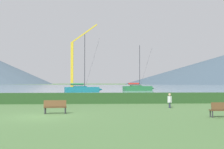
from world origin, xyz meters
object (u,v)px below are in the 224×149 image
Objects in this scene: park_bench_under_tree at (55,106)px; sailboat_slip_0 at (138,88)px; sailboat_slip_3 at (82,89)px; person_seated_viewer at (170,100)px; dock_crane at (73,68)px; park_bench_near_path at (222,109)px.

sailboat_slip_0 is at bearing 74.13° from park_bench_under_tree.
sailboat_slip_0 is at bearing 25.81° from sailboat_slip_3.
sailboat_slip_0 is at bearing 93.55° from person_seated_viewer.
sailboat_slip_3 is at bearing 112.74° from person_seated_viewer.
dock_crane is (-13.15, 60.72, 5.99)m from person_seated_viewer.
person_seated_viewer is (9.14, 4.00, 0.16)m from park_bench_under_tree.
park_bench_under_tree is (-10.68, 2.66, 0.00)m from park_bench_near_path.
park_bench_near_path is 69.23m from dock_crane.
park_bench_near_path is (-3.41, -57.30, -0.21)m from sailboat_slip_0.
sailboat_slip_0 is 18.76m from sailboat_slip_3.
sailboat_slip_3 is 8.51× the size of park_bench_near_path.
person_seated_viewer is at bearing -77.78° from dock_crane.
dock_crane reaches higher than park_bench_near_path.
park_bench_under_tree is at bearing -114.85° from sailboat_slip_0.
person_seated_viewer is (9.31, -38.46, -0.04)m from sailboat_slip_3.
sailboat_slip_3 is 42.46m from park_bench_under_tree.
dock_crane is at bearing 101.79° from park_bench_near_path.
person_seated_viewer reaches higher than park_bench_near_path.
sailboat_slip_3 is at bearing 103.01° from park_bench_near_path.
park_bench_under_tree is at bearing -104.46° from sailboat_slip_3.
dock_crane is (-14.69, 67.37, 6.15)m from park_bench_near_path.
dock_crane reaches higher than sailboat_slip_0.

